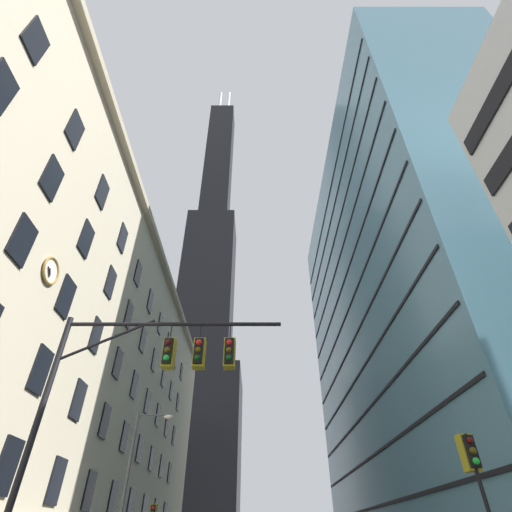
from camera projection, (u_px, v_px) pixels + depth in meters
name	position (u px, v px, depth m)	size (l,w,h in m)	color
station_building	(67.00, 377.00, 35.48)	(14.31, 61.44, 27.39)	#BCAF93
dark_skyscraper	(204.00, 322.00, 111.82)	(22.39, 22.39, 177.18)	black
glass_office_midrise	(403.00, 305.00, 48.33)	(15.20, 48.81, 50.92)	teal
traffic_signal_mast	(151.00, 374.00, 12.76)	(7.86, 0.63, 7.79)	black
traffic_light_near_right	(471.00, 462.00, 11.60)	(0.40, 0.63, 3.97)	black
street_lamppost	(133.00, 469.00, 22.61)	(2.32, 0.32, 7.89)	#47474C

